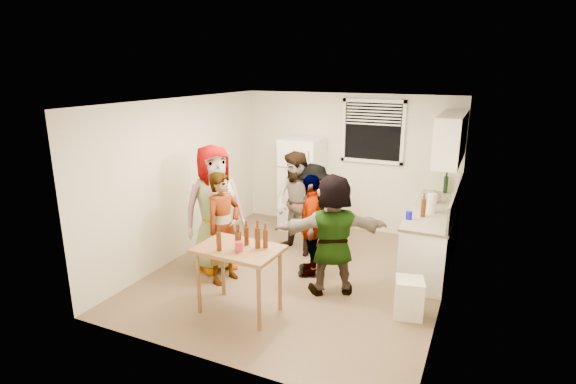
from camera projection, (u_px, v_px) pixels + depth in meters
The scene contains 23 objects.
room at pixel (299, 274), 6.61m from camera, with size 4.00×4.50×2.50m, color silver, non-canonical shape.
window at pixel (373, 132), 7.87m from camera, with size 1.12×0.10×1.06m, color white, non-canonical shape.
refrigerator at pixel (302, 184), 8.33m from camera, with size 0.70×0.70×1.70m, color white.
counter_lower at pixel (431, 238), 6.82m from camera, with size 0.60×2.20×0.86m, color white.
countertop at pixel (434, 210), 6.70m from camera, with size 0.64×2.22×0.04m, color #B8AB93.
backsplash at pixel (456, 199), 6.53m from camera, with size 0.03×2.20×0.36m, color #AAA49C.
upper_cabinets at pixel (452, 137), 6.54m from camera, with size 0.34×1.60×0.70m, color white.
kettle at pixel (433, 203), 6.99m from camera, with size 0.26×0.21×0.21m, color silver, non-canonical shape.
paper_towel at pixel (431, 213), 6.52m from camera, with size 0.13×0.13×0.28m, color white.
wine_bottle at pixel (445, 193), 7.54m from camera, with size 0.07×0.07×0.28m, color black.
beer_bottle_counter at pixel (423, 217), 6.33m from camera, with size 0.07×0.07×0.25m, color #47230C.
blue_cup at pixel (409, 219), 6.23m from camera, with size 0.09×0.09×0.12m, color #0D0CD6.
picture_frame at pixel (453, 197), 7.02m from camera, with size 0.02×0.17×0.15m, color gold.
trash_bin at pixel (409, 297), 5.43m from camera, with size 0.33×0.33×0.48m, color silver.
serving_table at pixel (241, 311), 5.61m from camera, with size 1.01×0.67×0.85m, color brown, non-canonical shape.
beer_bottle_table at pixel (258, 248), 5.37m from camera, with size 0.07×0.07×0.26m, color #47230C.
red_cup at pixel (239, 252), 5.26m from camera, with size 0.09×0.09×0.13m, color #CA283F.
guest_grey at pixel (217, 267), 6.83m from camera, with size 0.92×1.88×0.60m, color gray.
guest_stripe at pixel (226, 280), 6.42m from camera, with size 0.58×1.58×0.38m, color #141933.
guest_back_left at pixel (297, 253), 7.37m from camera, with size 0.81×1.67×0.63m, color brown.
guest_back_right at pixel (312, 252), 7.41m from camera, with size 0.96×1.48×0.55m, color #3D3E43.
guest_black at pixel (311, 273), 6.64m from camera, with size 0.88×1.50×0.37m, color black.
guest_orange at pixel (331, 291), 6.10m from camera, with size 1.52×1.64×0.49m, color #CD7348.
Camera 1 is at (2.37, -5.57, 2.93)m, focal length 28.00 mm.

